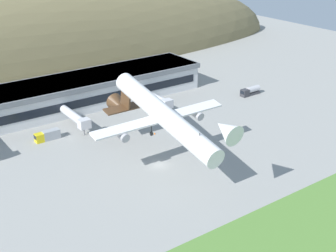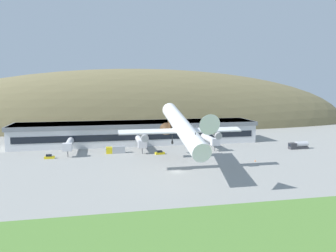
{
  "view_description": "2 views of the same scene",
  "coord_description": "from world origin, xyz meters",
  "px_view_note": "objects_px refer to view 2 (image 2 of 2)",
  "views": [
    {
      "loc": [
        -61.97,
        -90.51,
        59.5
      ],
      "look_at": [
        0.56,
        -3.01,
        12.44
      ],
      "focal_mm": 50.0,
      "sensor_mm": 36.0,
      "label": 1
    },
    {
      "loc": [
        -23.15,
        -97.76,
        27.28
      ],
      "look_at": [
        -2.45,
        3.61,
        14.18
      ],
      "focal_mm": 35.0,
      "sensor_mm": 36.0,
      "label": 2
    }
  ],
  "objects_px": {
    "jetway_1": "(141,142)",
    "traffic_cone_1": "(194,157)",
    "jetway_0": "(69,144)",
    "fuel_truck": "(116,150)",
    "service_car_0": "(160,153)",
    "terminal_building": "(137,131)",
    "jetway_2": "(210,139)",
    "service_car_1": "(49,157)",
    "cargo_airplane": "(182,128)",
    "box_truck": "(299,145)",
    "traffic_cone_0": "(255,161)"
  },
  "relations": [
    {
      "from": "jetway_1",
      "to": "traffic_cone_1",
      "type": "xyz_separation_m",
      "value": [
        17.87,
        -17.11,
        -3.71
      ]
    },
    {
      "from": "jetway_0",
      "to": "fuel_truck",
      "type": "bearing_deg",
      "value": -5.54
    },
    {
      "from": "jetway_0",
      "to": "fuel_truck",
      "type": "xyz_separation_m",
      "value": [
        18.16,
        -1.76,
        -2.63
      ]
    },
    {
      "from": "service_car_0",
      "to": "terminal_building",
      "type": "bearing_deg",
      "value": 102.95
    },
    {
      "from": "terminal_building",
      "to": "jetway_0",
      "type": "distance_m",
      "value": 34.59
    },
    {
      "from": "jetway_2",
      "to": "service_car_1",
      "type": "height_order",
      "value": "jetway_2"
    },
    {
      "from": "jetway_1",
      "to": "cargo_airplane",
      "type": "height_order",
      "value": "cargo_airplane"
    },
    {
      "from": "jetway_2",
      "to": "fuel_truck",
      "type": "distance_m",
      "value": 40.32
    },
    {
      "from": "service_car_1",
      "to": "traffic_cone_1",
      "type": "bearing_deg",
      "value": -10.93
    },
    {
      "from": "service_car_1",
      "to": "traffic_cone_1",
      "type": "xyz_separation_m",
      "value": [
        52.77,
        -10.19,
        -0.36
      ]
    },
    {
      "from": "box_truck",
      "to": "service_car_1",
      "type": "bearing_deg",
      "value": 178.99
    },
    {
      "from": "terminal_building",
      "to": "jetway_0",
      "type": "height_order",
      "value": "terminal_building"
    },
    {
      "from": "jetway_2",
      "to": "box_truck",
      "type": "relative_size",
      "value": 2.01
    },
    {
      "from": "jetway_2",
      "to": "cargo_airplane",
      "type": "xyz_separation_m",
      "value": [
        -20.98,
        -33.79,
        9.9
      ]
    },
    {
      "from": "cargo_airplane",
      "to": "fuel_truck",
      "type": "height_order",
      "value": "cargo_airplane"
    },
    {
      "from": "service_car_1",
      "to": "box_truck",
      "type": "height_order",
      "value": "box_truck"
    },
    {
      "from": "jetway_0",
      "to": "jetway_2",
      "type": "distance_m",
      "value": 58.37
    },
    {
      "from": "jetway_2",
      "to": "traffic_cone_0",
      "type": "bearing_deg",
      "value": -72.69
    },
    {
      "from": "terminal_building",
      "to": "service_car_1",
      "type": "bearing_deg",
      "value": -144.55
    },
    {
      "from": "box_truck",
      "to": "traffic_cone_1",
      "type": "bearing_deg",
      "value": -170.27
    },
    {
      "from": "jetway_1",
      "to": "cargo_airplane",
      "type": "xyz_separation_m",
      "value": [
        8.97,
        -34.18,
        9.9
      ]
    },
    {
      "from": "terminal_building",
      "to": "service_car_0",
      "type": "bearing_deg",
      "value": -77.05
    },
    {
      "from": "terminal_building",
      "to": "service_car_1",
      "type": "xyz_separation_m",
      "value": [
        -35.59,
        -25.33,
        -5.03
      ]
    },
    {
      "from": "service_car_0",
      "to": "box_truck",
      "type": "bearing_deg",
      "value": -1.09
    },
    {
      "from": "jetway_1",
      "to": "service_car_1",
      "type": "distance_m",
      "value": 35.74
    },
    {
      "from": "service_car_0",
      "to": "service_car_1",
      "type": "relative_size",
      "value": 1.05
    },
    {
      "from": "traffic_cone_0",
      "to": "terminal_building",
      "type": "bearing_deg",
      "value": 129.84
    },
    {
      "from": "service_car_0",
      "to": "traffic_cone_1",
      "type": "relative_size",
      "value": 6.67
    },
    {
      "from": "terminal_building",
      "to": "traffic_cone_1",
      "type": "height_order",
      "value": "terminal_building"
    },
    {
      "from": "terminal_building",
      "to": "jetway_2",
      "type": "relative_size",
      "value": 6.48
    },
    {
      "from": "cargo_airplane",
      "to": "jetway_2",
      "type": "bearing_deg",
      "value": 58.17
    },
    {
      "from": "jetway_1",
      "to": "traffic_cone_0",
      "type": "bearing_deg",
      "value": -34.71
    },
    {
      "from": "jetway_1",
      "to": "traffic_cone_1",
      "type": "height_order",
      "value": "jetway_1"
    },
    {
      "from": "jetway_0",
      "to": "jetway_1",
      "type": "relative_size",
      "value": 1.02
    },
    {
      "from": "jetway_0",
      "to": "service_car_0",
      "type": "height_order",
      "value": "jetway_0"
    },
    {
      "from": "terminal_building",
      "to": "fuel_truck",
      "type": "height_order",
      "value": "terminal_building"
    },
    {
      "from": "jetway_1",
      "to": "jetway_2",
      "type": "height_order",
      "value": "same"
    },
    {
      "from": "jetway_2",
      "to": "service_car_1",
      "type": "xyz_separation_m",
      "value": [
        -64.85,
        -6.53,
        -3.35
      ]
    },
    {
      "from": "traffic_cone_0",
      "to": "traffic_cone_1",
      "type": "distance_m",
      "value": 22.18
    },
    {
      "from": "jetway_0",
      "to": "fuel_truck",
      "type": "distance_m",
      "value": 18.43
    },
    {
      "from": "jetway_1",
      "to": "terminal_building",
      "type": "bearing_deg",
      "value": 87.86
    },
    {
      "from": "fuel_truck",
      "to": "traffic_cone_0",
      "type": "xyz_separation_m",
      "value": [
        48.3,
        -24.37,
        -1.08
      ]
    },
    {
      "from": "cargo_airplane",
      "to": "service_car_1",
      "type": "bearing_deg",
      "value": 148.15
    },
    {
      "from": "traffic_cone_0",
      "to": "service_car_0",
      "type": "bearing_deg",
      "value": 149.1
    },
    {
      "from": "jetway_0",
      "to": "service_car_0",
      "type": "bearing_deg",
      "value": -11.86
    },
    {
      "from": "jetway_2",
      "to": "box_truck",
      "type": "bearing_deg",
      "value": -12.74
    },
    {
      "from": "jetway_2",
      "to": "cargo_airplane",
      "type": "height_order",
      "value": "cargo_airplane"
    },
    {
      "from": "jetway_2",
      "to": "box_truck",
      "type": "xyz_separation_m",
      "value": [
        36.84,
        -8.33,
        -2.47
      ]
    },
    {
      "from": "jetway_0",
      "to": "jetway_1",
      "type": "xyz_separation_m",
      "value": [
        28.42,
        0.21,
        -0.0
      ]
    },
    {
      "from": "service_car_0",
      "to": "service_car_1",
      "type": "bearing_deg",
      "value": 179.1
    }
  ]
}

